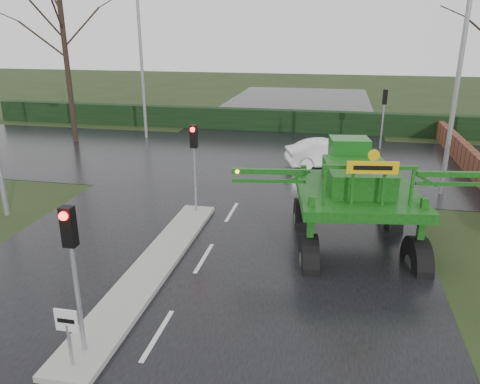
% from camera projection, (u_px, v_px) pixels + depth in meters
% --- Properties ---
extents(ground, '(140.00, 140.00, 0.00)m').
position_uv_depth(ground, '(158.00, 336.00, 11.00)').
color(ground, black).
rests_on(ground, ground).
extents(road_main, '(14.00, 80.00, 0.02)m').
position_uv_depth(road_main, '(242.00, 196.00, 20.24)').
color(road_main, black).
rests_on(road_main, ground).
extents(road_cross, '(80.00, 12.00, 0.02)m').
position_uv_depth(road_cross, '(263.00, 160.00, 25.79)').
color(road_cross, black).
rests_on(road_cross, ground).
extents(median_island, '(1.20, 10.00, 0.16)m').
position_uv_depth(median_island, '(153.00, 267.00, 13.99)').
color(median_island, gray).
rests_on(median_island, ground).
extents(hedge_row, '(44.00, 0.90, 1.50)m').
position_uv_depth(hedge_row, '(281.00, 120.00, 32.95)').
color(hedge_row, black).
rests_on(hedge_row, ground).
extents(brick_wall, '(0.40, 20.00, 1.20)m').
position_uv_depth(brick_wall, '(469.00, 160.00, 23.60)').
color(brick_wall, '#592D1E').
rests_on(brick_wall, ground).
extents(keep_left_sign, '(0.50, 0.07, 1.35)m').
position_uv_depth(keep_left_sign, '(67.00, 329.00, 9.51)').
color(keep_left_sign, gray).
rests_on(keep_left_sign, ground).
extents(traffic_signal_near, '(0.26, 0.33, 3.52)m').
position_uv_depth(traffic_signal_near, '(71.00, 250.00, 9.46)').
color(traffic_signal_near, gray).
rests_on(traffic_signal_near, ground).
extents(traffic_signal_mid, '(0.26, 0.33, 3.52)m').
position_uv_depth(traffic_signal_mid, '(194.00, 150.00, 17.32)').
color(traffic_signal_mid, gray).
rests_on(traffic_signal_mid, ground).
extents(traffic_signal_far, '(0.26, 0.33, 3.52)m').
position_uv_depth(traffic_signal_far, '(384.00, 106.00, 27.41)').
color(traffic_signal_far, gray).
rests_on(traffic_signal_far, ground).
extents(street_light_right, '(3.85, 0.30, 10.00)m').
position_uv_depth(street_light_right, '(454.00, 51.00, 18.57)').
color(street_light_right, gray).
rests_on(street_light_right, ground).
extents(street_light_left_far, '(3.85, 0.30, 10.00)m').
position_uv_depth(street_light_left_far, '(145.00, 44.00, 29.09)').
color(street_light_left_far, gray).
rests_on(street_light_left_far, ground).
extents(tree_left_far, '(7.70, 7.70, 13.26)m').
position_uv_depth(tree_left_far, '(62.00, 24.00, 27.68)').
color(tree_left_far, black).
rests_on(tree_left_far, ground).
extents(crop_sprayer, '(8.11, 5.59, 4.57)m').
position_uv_depth(crop_sprayer, '(311.00, 194.00, 13.93)').
color(crop_sprayer, black).
rests_on(crop_sprayer, ground).
extents(white_sedan, '(4.54, 2.78, 1.41)m').
position_uv_depth(white_sedan, '(327.00, 167.00, 24.47)').
color(white_sedan, silver).
rests_on(white_sedan, ground).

